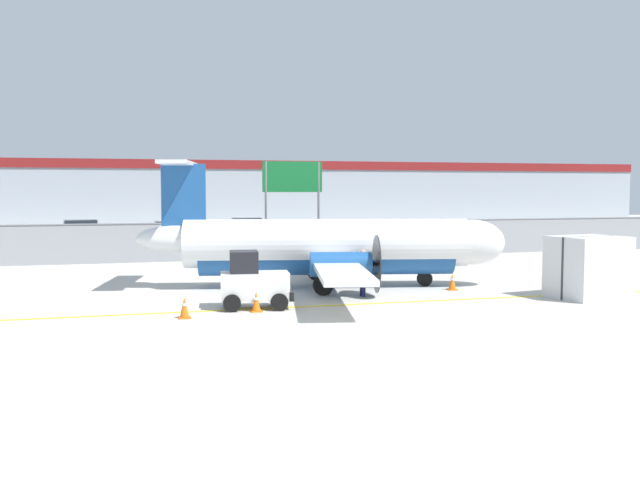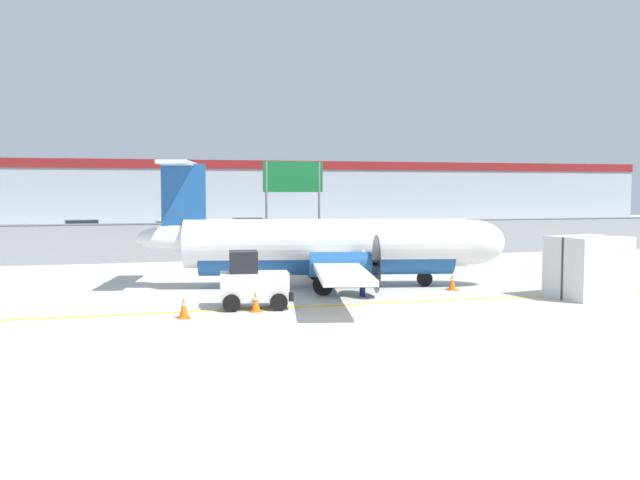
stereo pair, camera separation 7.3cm
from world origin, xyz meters
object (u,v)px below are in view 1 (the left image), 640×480
object	(u,v)px
cargo_container	(588,267)
commuter_airplane	(333,247)
ground_crew_worker	(363,270)
parked_car_2	(170,233)
parked_car_4	(370,233)
traffic_cone_near_right	(256,302)
traffic_cone_near_left	(184,308)
parked_car_1	(82,231)
parked_car_5	(437,230)
parked_car_3	(245,229)
baggage_tug	(253,282)
traffic_cone_far_left	(452,282)
highway_sign	(292,185)

from	to	relation	value
cargo_container	commuter_airplane	bearing A→B (deg)	137.47
ground_crew_worker	cargo_container	world-z (taller)	cargo_container
parked_car_2	parked_car_4	world-z (taller)	same
ground_crew_worker	traffic_cone_near_right	size ratio (longest dim) A/B	2.66
traffic_cone_near_left	parked_car_2	distance (m)	27.94
cargo_container	traffic_cone_near_right	distance (m)	11.96
parked_car_1	parked_car_5	world-z (taller)	same
traffic_cone_near_left	parked_car_3	bearing A→B (deg)	77.25
commuter_airplane	traffic_cone_near_left	distance (m)	8.37
parked_car_3	traffic_cone_near_right	bearing A→B (deg)	86.55
traffic_cone_near_right	parked_car_2	size ratio (longest dim) A/B	0.15
commuter_airplane	parked_car_3	distance (m)	26.56
parked_car_3	parked_car_5	xyz separation A→B (m)	(13.14, -5.84, 0.00)
traffic_cone_near_left	parked_car_4	size ratio (longest dim) A/B	0.15
ground_crew_worker	parked_car_1	size ratio (longest dim) A/B	0.39
commuter_airplane	baggage_tug	xyz separation A→B (m)	(-3.96, -4.18, -0.75)
parked_car_1	ground_crew_worker	bearing A→B (deg)	-75.81
cargo_container	parked_car_5	distance (m)	26.54
traffic_cone_near_left	parked_car_2	xyz separation A→B (m)	(1.38, 27.90, 0.58)
ground_crew_worker	parked_car_4	xyz separation A→B (m)	(8.10, 21.96, -0.06)
traffic_cone_far_left	baggage_tug	bearing A→B (deg)	-165.36
baggage_tug	parked_car_3	world-z (taller)	baggage_tug
commuter_airplane	baggage_tug	size ratio (longest dim) A/B	6.52
parked_car_3	parked_car_4	size ratio (longest dim) A/B	1.03
traffic_cone_far_left	parked_car_1	bearing A→B (deg)	117.82
traffic_cone_near_left	highway_sign	size ratio (longest dim) A/B	0.12
traffic_cone_near_left	parked_car_2	size ratio (longest dim) A/B	0.15
cargo_container	highway_sign	size ratio (longest dim) A/B	0.49
parked_car_3	parked_car_5	bearing A→B (deg)	161.52
parked_car_3	traffic_cone_far_left	bearing A→B (deg)	101.90
parked_car_2	parked_car_5	world-z (taller)	same
commuter_airplane	parked_car_5	xyz separation A→B (m)	(14.09, 20.69, -0.71)
cargo_container	highway_sign	distance (m)	20.48
traffic_cone_near_right	parked_car_4	distance (m)	27.14
ground_crew_worker	traffic_cone_far_left	size ratio (longest dim) A/B	2.66
traffic_cone_far_left	ground_crew_worker	bearing A→B (deg)	-171.04
baggage_tug	highway_sign	bearing A→B (deg)	80.33
commuter_airplane	traffic_cone_near_left	world-z (taller)	commuter_airplane
parked_car_1	parked_car_4	distance (m)	20.41
parked_car_3	parked_car_4	xyz separation A→B (m)	(7.46, -7.24, 0.00)
ground_crew_worker	cargo_container	size ratio (longest dim) A/B	0.63
baggage_tug	parked_car_3	xyz separation A→B (m)	(4.91, 30.72, 0.04)
parked_car_4	parked_car_3	bearing A→B (deg)	134.90
cargo_container	parked_car_5	world-z (taller)	cargo_container
ground_crew_worker	parked_car_1	world-z (taller)	same
highway_sign	traffic_cone_far_left	bearing A→B (deg)	-81.36
baggage_tug	parked_car_2	bearing A→B (deg)	99.50
highway_sign	traffic_cone_near_left	bearing A→B (deg)	-112.20
commuter_airplane	parked_car_5	bearing A→B (deg)	67.42
baggage_tug	parked_car_4	world-z (taller)	baggage_tug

